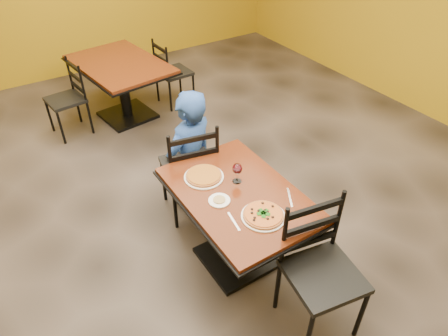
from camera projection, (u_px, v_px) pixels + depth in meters
floor at (207, 223)px, 3.79m from camera, size 7.00×8.00×0.01m
table_main at (238, 211)px, 3.11m from camera, size 0.83×1.23×0.75m
table_second at (122, 77)px, 5.02m from camera, size 1.09×1.47×0.75m
chair_main_near at (324, 276)px, 2.68m from camera, size 0.54×0.54×1.02m
chair_main_far at (189, 167)px, 3.66m from camera, size 0.53×0.53×1.00m
chair_second_left at (65, 100)px, 4.78m from camera, size 0.45×0.45×0.89m
chair_second_right at (174, 73)px, 5.40m from camera, size 0.42×0.42×0.89m
diner at (189, 146)px, 3.81m from camera, size 0.66×0.53×1.13m
plate_main at (263, 216)px, 2.79m from camera, size 0.31×0.31×0.01m
pizza_main at (263, 215)px, 2.78m from camera, size 0.28×0.28×0.02m
plate_far at (204, 177)px, 3.13m from camera, size 0.31×0.31×0.01m
pizza_far at (204, 175)px, 3.13m from camera, size 0.28×0.28×0.02m
side_plate at (219, 201)px, 2.92m from camera, size 0.16×0.16×0.01m
dip at (219, 200)px, 2.91m from camera, size 0.09×0.09×0.01m
wine_glass at (237, 172)px, 3.04m from camera, size 0.08×0.08×0.18m
fork at (234, 221)px, 2.75m from camera, size 0.05×0.19×0.00m
knife at (290, 197)px, 2.95m from camera, size 0.12×0.19×0.00m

